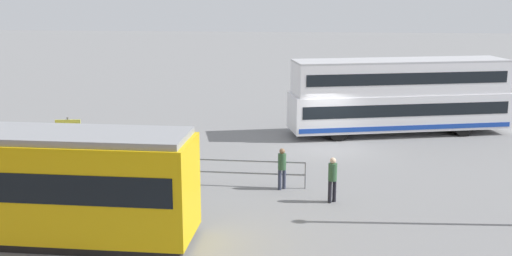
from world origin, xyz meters
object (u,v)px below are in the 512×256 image
(pedestrian_near_railing, at_px, (282,166))
(double_decker_bus, at_px, (399,96))
(pedestrian_crossing, at_px, (333,177))
(info_sign, at_px, (69,135))

(pedestrian_near_railing, bearing_deg, double_decker_bus, -119.85)
(pedestrian_crossing, bearing_deg, info_sign, -13.39)
(pedestrian_crossing, bearing_deg, double_decker_bus, -108.67)
(pedestrian_near_railing, relative_size, pedestrian_crossing, 0.97)
(pedestrian_crossing, distance_m, info_sign, 11.21)
(pedestrian_crossing, xyz_separation_m, info_sign, (10.88, -2.59, 0.70))
(double_decker_bus, relative_size, info_sign, 4.89)
(double_decker_bus, height_order, pedestrian_near_railing, double_decker_bus)
(double_decker_bus, xyz_separation_m, pedestrian_near_railing, (5.72, 9.97, -1.10))
(pedestrian_crossing, relative_size, info_sign, 0.70)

